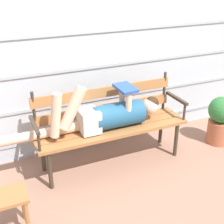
{
  "coord_description": "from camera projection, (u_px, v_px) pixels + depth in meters",
  "views": [
    {
      "loc": [
        -1.2,
        -2.61,
        2.03
      ],
      "look_at": [
        0.0,
        0.1,
        0.64
      ],
      "focal_mm": 49.61,
      "sensor_mm": 36.0,
      "label": 1
    }
  ],
  "objects": [
    {
      "name": "potted_plant",
      "position": [
        220.0,
        119.0,
        3.82
      ],
      "size": [
        0.33,
        0.33,
        0.61
      ],
      "color": "#AD5B3D",
      "rests_on": "ground"
    },
    {
      "name": "house_siding",
      "position": [
        93.0,
        49.0,
        3.47
      ],
      "size": [
        4.52,
        0.08,
        2.39
      ],
      "color": "#B2BCC6",
      "rests_on": "ground"
    },
    {
      "name": "ground_plane",
      "position": [
        116.0,
        167.0,
        3.46
      ],
      "size": [
        12.0,
        12.0,
        0.0
      ],
      "primitive_type": "plane",
      "color": "#936B56"
    },
    {
      "name": "park_bench",
      "position": [
        110.0,
        120.0,
        3.38
      ],
      "size": [
        1.69,
        0.44,
        0.92
      ],
      "color": "#9E6638",
      "rests_on": "ground"
    },
    {
      "name": "reclining_person",
      "position": [
        106.0,
        115.0,
        3.26
      ],
      "size": [
        1.75,
        0.27,
        0.55
      ],
      "color": "#23567A"
    },
    {
      "name": "footstool",
      "position": [
        5.0,
        205.0,
        2.49
      ],
      "size": [
        0.37,
        0.26,
        0.38
      ],
      "color": "#9E6638",
      "rests_on": "ground"
    }
  ]
}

